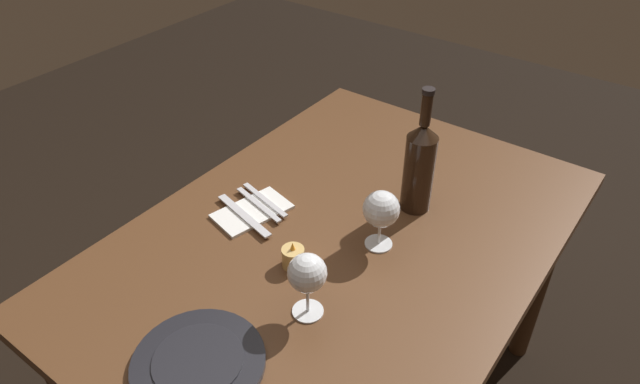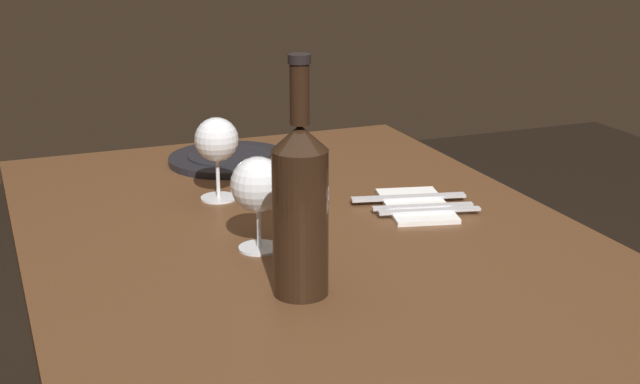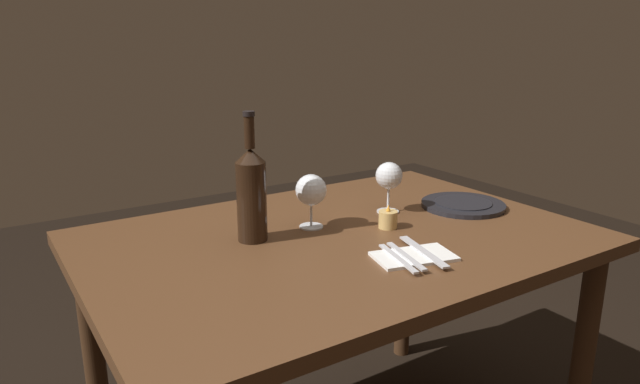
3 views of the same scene
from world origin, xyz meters
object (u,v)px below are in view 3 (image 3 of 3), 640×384
Objects in this scene: wine_bottle at (251,192)px; fork_inner at (406,256)px; votive_candle at (388,220)px; table_knife at (423,251)px; wine_glass_left at (389,177)px; wine_glass_right at (311,191)px; folded_napkin at (414,256)px; dinner_plate at (464,205)px; fork_outer at (398,258)px.

fork_inner is (0.24, -0.32, -0.12)m from wine_bottle.
votive_candle is 0.32× the size of table_knife.
wine_glass_left is 0.27m from wine_glass_right.
table_knife is (0.12, -0.32, -0.09)m from wine_glass_right.
wine_glass_left is at bearing 64.75° from table_knife.
folded_napkin is at bearing -119.55° from wine_glass_left.
wine_glass_left is 0.27m from dinner_plate.
fork_inner and fork_outer have the same top height.
dinner_plate is 1.22× the size of table_knife.
fork_outer is 0.85× the size of table_knife.
folded_napkin is (-0.41, -0.22, -0.00)m from dinner_plate.
wine_glass_right is at bearing 178.41° from wine_glass_left.
fork_inner is at bearing 0.00° from fork_outer.
fork_outer is at bearing -55.68° from wine_bottle.
wine_bottle is 0.42m from fork_inner.
wine_glass_left is at bearing 57.12° from fork_inner.
fork_inner is at bearing -152.61° from dinner_plate.
votive_candle is at bearing 74.37° from table_knife.
wine_glass_right is at bearing 168.68° from dinner_plate.
folded_napkin is 0.03m from table_knife.
wine_glass_left is 0.60× the size of dinner_plate.
fork_inner is (-0.43, -0.22, 0.00)m from dinner_plate.
table_knife is at bearing -105.63° from votive_candle.
votive_candle is at bearing 66.86° from folded_napkin.
table_knife is (-0.06, -0.20, -0.01)m from votive_candle.
wine_bottle is 1.31× the size of dinner_plate.
wine_glass_left is 0.17m from votive_candle.
table_knife is at bearing 0.00° from fork_inner.
folded_napkin is (0.09, -0.32, -0.10)m from wine_glass_right.
folded_napkin is 0.03m from fork_inner.
wine_bottle reaches higher than wine_glass_left.
fork_inner is 0.85× the size of table_knife.
fork_inner is (-0.20, -0.31, -0.10)m from wine_glass_left.
votive_candle is at bearing -18.10° from wine_bottle.
dinner_plate is (0.49, -0.10, -0.10)m from wine_glass_right.
wine_bottle is at bearing 133.02° from table_knife.
wine_glass_left is at bearing -0.60° from wine_bottle.
votive_candle reaches higher than folded_napkin.
wine_glass_right is 0.23m from votive_candle.
wine_glass_right is at bearing 110.12° from table_knife.
fork_inner is (-0.11, -0.20, -0.01)m from votive_candle.
wine_glass_right is 0.59× the size of dinner_plate.
wine_glass_right is at bearing 145.83° from votive_candle.
dinner_plate is 0.44m from table_knife.
wine_glass_left is 0.86× the size of fork_inner.
fork_inner is at bearing -118.83° from votive_candle.
fork_outer is (0.04, -0.32, -0.09)m from wine_glass_right.
wine_bottle is 1.60× the size of table_knife.
dinner_plate is at bearing 3.57° from votive_candle.
dinner_plate is at bearing -8.12° from wine_bottle.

